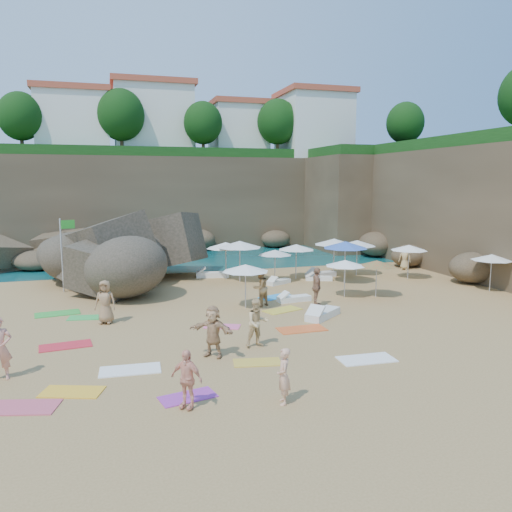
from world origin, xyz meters
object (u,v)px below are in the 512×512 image
object	(u,v)px
person_stand_5	(99,272)
person_stand_6	(284,376)
person_stand_1	(260,288)
lounger_0	(212,275)
flag_pole	(64,245)
person_stand_3	(317,287)
parasol_1	(226,245)
person_stand_2	(153,271)
parasol_2	(296,247)
parasol_0	(275,252)
person_stand_4	(405,258)
rock_outcrop	(126,286)

from	to	relation	value
person_stand_5	person_stand_6	world-z (taller)	person_stand_5
person_stand_1	lounger_0	bearing A→B (deg)	-114.40
flag_pole	person_stand_5	distance (m)	2.42
person_stand_3	flag_pole	bearing A→B (deg)	77.50
flag_pole	parasol_1	bearing A→B (deg)	6.18
person_stand_2	person_stand_5	xyz separation A→B (m)	(-2.93, 0.59, -0.04)
flag_pole	person_stand_5	bearing A→B (deg)	18.04
parasol_2	person_stand_6	bearing A→B (deg)	-112.09
parasol_0	person_stand_4	xyz separation A→B (m)	(9.74, 1.48, -0.96)
rock_outcrop	person_stand_1	bearing A→B (deg)	-48.13
flag_pole	parasol_2	xyz separation A→B (m)	(13.21, -0.04, -0.59)
parasol_1	person_stand_6	size ratio (longest dim) A/B	1.57
parasol_0	person_stand_5	bearing A→B (deg)	173.12
person_stand_1	person_stand_3	size ratio (longest dim) A/B	0.97
lounger_0	person_stand_3	size ratio (longest dim) A/B	1.06
flag_pole	parasol_0	xyz separation A→B (m)	(11.65, -0.65, -0.77)
parasol_0	person_stand_2	size ratio (longest dim) A/B	1.09
rock_outcrop	parasol_1	bearing A→B (deg)	2.78
rock_outcrop	person_stand_3	distance (m)	11.37
person_stand_5	flag_pole	bearing A→B (deg)	172.66
flag_pole	parasol_2	distance (m)	13.23
person_stand_5	person_stand_1	bearing A→B (deg)	-66.70
flag_pole	person_stand_4	distance (m)	21.47
flag_pole	person_stand_2	world-z (taller)	flag_pole
rock_outcrop	lounger_0	world-z (taller)	rock_outcrop
person_stand_3	person_stand_5	bearing A→B (deg)	71.36
rock_outcrop	parasol_0	xyz separation A→B (m)	(8.51, -1.34, 1.76)
parasol_2	person_stand_3	bearing A→B (deg)	-102.86
rock_outcrop	parasol_1	distance (m)	6.28
parasol_2	lounger_0	bearing A→B (deg)	158.70
parasol_2	person_stand_2	world-z (taller)	parasol_2
parasol_2	lounger_0	distance (m)	5.47
parasol_1	person_stand_1	distance (m)	7.06
person_stand_4	person_stand_6	xyz separation A→B (m)	(-14.74, -17.06, -0.04)
parasol_2	person_stand_1	size ratio (longest dim) A/B	1.23
parasol_1	lounger_0	bearing A→B (deg)	127.55
parasol_1	person_stand_1	bearing A→B (deg)	-89.51
person_stand_2	person_stand_3	bearing A→B (deg)	152.36
flag_pole	person_stand_1	world-z (taller)	flag_pole
person_stand_1	person_stand_5	size ratio (longest dim) A/B	1.02
lounger_0	parasol_0	bearing A→B (deg)	-26.63
flag_pole	parasol_1	xyz separation A→B (m)	(9.06, 0.98, -0.45)
parasol_0	lounger_0	distance (m)	4.40
person_stand_1	person_stand_5	distance (m)	9.89
flag_pole	person_stand_3	bearing A→B (deg)	-30.02
parasol_2	person_stand_2	xyz separation A→B (m)	(-8.60, 0.00, -1.01)
person_stand_4	person_stand_5	xyz separation A→B (m)	(-19.69, -0.28, 0.09)
parasol_1	person_stand_6	distance (m)	17.42
person_stand_3	parasol_1	bearing A→B (deg)	36.26
person_stand_1	parasol_2	bearing A→B (deg)	-154.26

